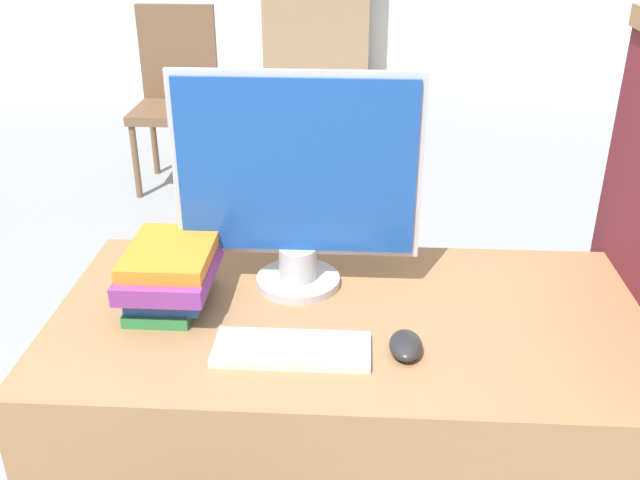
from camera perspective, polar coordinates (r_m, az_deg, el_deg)
desk at (r=1.79m, az=2.09°, el=-15.81°), size 1.30×0.68×0.72m
monitor at (r=1.58m, az=-1.88°, el=4.60°), size 0.55×0.20×0.51m
keyboard at (r=1.45m, az=-2.27°, el=-8.74°), size 0.32×0.13×0.02m
mouse at (r=1.45m, az=6.88°, el=-8.36°), size 0.07×0.10×0.04m
book_stack at (r=1.61m, az=-11.91°, el=-2.67°), size 0.19×0.26×0.14m
far_chair at (r=4.21m, az=-11.43°, el=11.72°), size 0.44×0.44×1.00m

